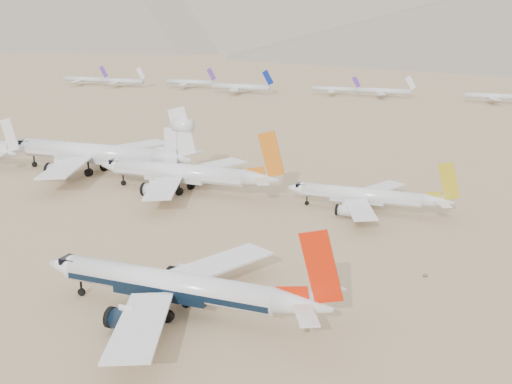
% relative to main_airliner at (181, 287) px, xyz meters
% --- Properties ---
extents(ground, '(7000.00, 7000.00, 0.00)m').
position_rel_main_airliner_xyz_m(ground, '(-3.83, 0.71, -4.83)').
color(ground, '#957C56').
rests_on(ground, ground).
extents(main_airliner, '(49.80, 48.64, 17.57)m').
position_rel_main_airliner_xyz_m(main_airliner, '(0.00, 0.00, 0.00)').
color(main_airliner, silver).
rests_on(main_airliner, ground).
extents(row2_gold_tail, '(40.56, 39.67, 14.44)m').
position_rel_main_airliner_xyz_m(row2_gold_tail, '(14.78, 69.12, -0.79)').
color(row2_gold_tail, silver).
rests_on(row2_gold_tail, ground).
extents(row2_orange_tail, '(53.42, 52.26, 19.06)m').
position_rel_main_airliner_xyz_m(row2_orange_tail, '(-35.95, 68.56, 0.52)').
color(row2_orange_tail, silver).
rests_on(row2_orange_tail, ground).
extents(row2_white_trijet, '(64.18, 62.73, 22.74)m').
position_rel_main_airliner_xyz_m(row2_white_trijet, '(-71.62, 78.14, 1.75)').
color(row2_white_trijet, silver).
rests_on(row2_white_trijet, ground).
extents(distant_storage_row, '(514.50, 56.86, 15.25)m').
position_rel_main_airliner_xyz_m(distant_storage_row, '(-31.48, 317.18, -0.53)').
color(distant_storage_row, silver).
rests_on(distant_storage_row, ground).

